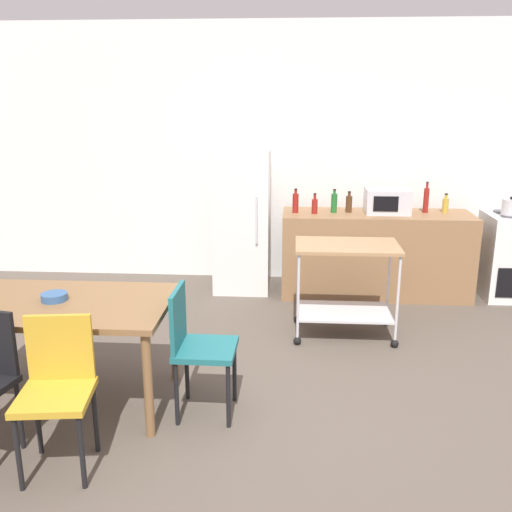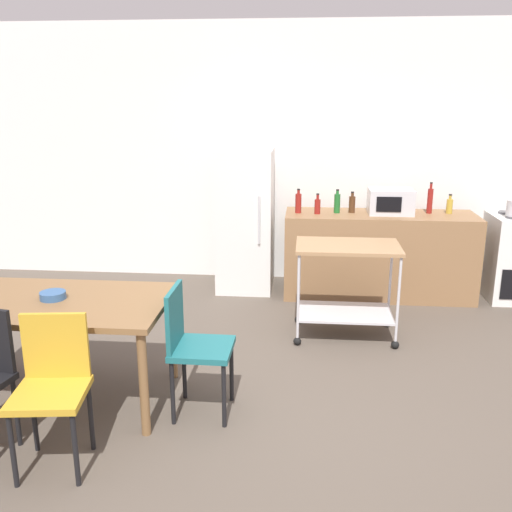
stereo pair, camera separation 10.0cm
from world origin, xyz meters
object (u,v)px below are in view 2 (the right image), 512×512
(refrigerator, at_px, (245,221))
(microwave, at_px, (391,201))
(chair_mustard, at_px, (52,381))
(kitchen_cart, at_px, (347,275))
(bottle_hot_sauce, at_px, (298,203))
(fruit_bowl, at_px, (53,295))
(bottle_sparkling_water, at_px, (352,204))
(bottle_sesame_oil, at_px, (317,206))
(bottle_soda, at_px, (430,200))
(bottle_olive_oil, at_px, (450,206))
(dining_table, at_px, (59,311))
(bottle_wine, at_px, (337,203))
(chair_teal, at_px, (192,342))

(refrigerator, xyz_separation_m, microwave, (1.55, -0.08, 0.25))
(chair_mustard, relative_size, kitchen_cart, 0.98)
(bottle_hot_sauce, xyz_separation_m, fruit_bowl, (-1.64, -2.41, -0.23))
(refrigerator, height_order, bottle_sparkling_water, refrigerator)
(kitchen_cart, relative_size, bottle_sesame_oil, 4.23)
(bottle_sesame_oil, bearing_deg, bottle_hot_sauce, 171.05)
(bottle_sparkling_water, xyz_separation_m, bottle_soda, (0.81, 0.04, 0.04))
(refrigerator, xyz_separation_m, bottle_olive_oil, (2.17, -0.01, 0.21))
(microwave, height_order, bottle_olive_oil, microwave)
(refrigerator, height_order, kitchen_cart, refrigerator)
(bottle_soda, height_order, bottle_olive_oil, bottle_soda)
(refrigerator, height_order, bottle_sesame_oil, refrigerator)
(dining_table, relative_size, refrigerator, 0.97)
(dining_table, distance_m, bottle_hot_sauce, 2.93)
(bottle_sesame_oil, bearing_deg, kitchen_cart, -76.93)
(kitchen_cart, distance_m, bottle_hot_sauce, 1.29)
(chair_mustard, xyz_separation_m, bottle_wine, (1.75, 3.17, 0.49))
(bottle_sparkling_water, distance_m, microwave, 0.40)
(kitchen_cart, distance_m, fruit_bowl, 2.47)
(bottle_wine, bearing_deg, bottle_hot_sauce, -174.39)
(kitchen_cart, xyz_separation_m, microwave, (0.51, 1.17, 0.46))
(kitchen_cart, xyz_separation_m, bottle_wine, (-0.05, 1.16, 0.43))
(chair_teal, distance_m, microwave, 3.07)
(chair_teal, bearing_deg, kitchen_cart, -37.61)
(dining_table, relative_size, bottle_hot_sauce, 5.84)
(chair_teal, bearing_deg, bottle_soda, -37.03)
(bottle_hot_sauce, bearing_deg, bottle_olive_oil, 4.09)
(chair_teal, bearing_deg, chair_mustard, 132.28)
(chair_mustard, height_order, bottle_sparkling_water, bottle_sparkling_water)
(kitchen_cart, bearing_deg, chair_mustard, -131.79)
(chair_teal, distance_m, chair_mustard, 0.93)
(bottle_wine, distance_m, bottle_olive_oil, 1.18)
(dining_table, bearing_deg, refrigerator, 68.34)
(dining_table, relative_size, bottle_sparkling_water, 6.71)
(bottle_olive_oil, bearing_deg, chair_teal, -130.40)
(bottle_wine, xyz_separation_m, bottle_sparkling_water, (0.16, 0.03, -0.01))
(chair_teal, height_order, microwave, microwave)
(kitchen_cart, relative_size, bottle_hot_sauce, 3.54)
(dining_table, relative_size, chair_teal, 1.69)
(dining_table, distance_m, fruit_bowl, 0.11)
(dining_table, bearing_deg, chair_teal, -5.26)
(bottle_hot_sauce, distance_m, bottle_olive_oil, 1.59)
(dining_table, distance_m, bottle_wine, 3.20)
(bottle_soda, bearing_deg, chair_teal, -127.76)
(bottle_olive_oil, distance_m, fruit_bowl, 4.10)
(bottle_sesame_oil, relative_size, microwave, 0.47)
(bottle_hot_sauce, bearing_deg, bottle_wine, 5.61)
(dining_table, xyz_separation_m, bottle_soda, (2.98, 2.54, 0.37))
(refrigerator, bearing_deg, microwave, -2.93)
(bottle_sesame_oil, bearing_deg, bottle_sparkling_water, 15.26)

